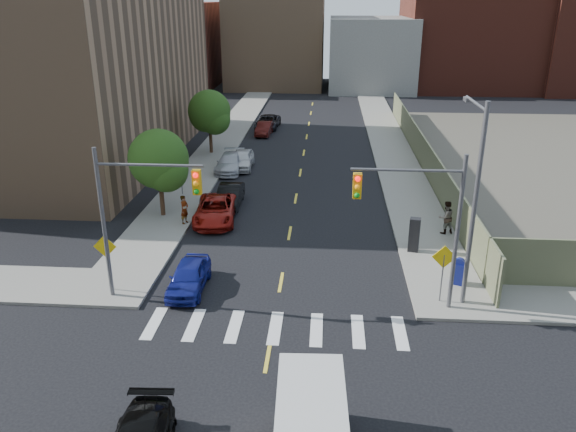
# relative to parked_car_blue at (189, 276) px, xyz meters

# --- Properties ---
(ground) EXTENTS (160.00, 160.00, 0.00)m
(ground) POSITION_rel_parked_car_blue_xyz_m (4.20, -7.00, -0.67)
(ground) COLOR black
(ground) RESTS_ON ground
(sidewalk_nw) EXTENTS (3.50, 73.00, 0.15)m
(sidewalk_nw) POSITION_rel_parked_car_blue_xyz_m (-3.55, 34.50, -0.59)
(sidewalk_nw) COLOR gray
(sidewalk_nw) RESTS_ON ground
(sidewalk_ne) EXTENTS (3.50, 73.00, 0.15)m
(sidewalk_ne) POSITION_rel_parked_car_blue_xyz_m (11.95, 34.50, -0.59)
(sidewalk_ne) COLOR gray
(sidewalk_ne) RESTS_ON ground
(fence_north) EXTENTS (0.12, 44.00, 2.50)m
(fence_north) POSITION_rel_parked_car_blue_xyz_m (13.80, 21.00, 0.58)
(fence_north) COLOR #5C6547
(fence_north) RESTS_ON ground
(building_nw) EXTENTS (22.00, 30.00, 16.00)m
(building_nw) POSITION_rel_parked_car_blue_xyz_m (-17.80, 23.00, 7.33)
(building_nw) COLOR #8C6B4C
(building_nw) RESTS_ON ground
(bg_bldg_west) EXTENTS (14.00, 18.00, 12.00)m
(bg_bldg_west) POSITION_rel_parked_car_blue_xyz_m (-17.80, 63.00, 5.33)
(bg_bldg_west) COLOR #592319
(bg_bldg_west) RESTS_ON ground
(bg_bldg_midwest) EXTENTS (14.00, 16.00, 15.00)m
(bg_bldg_midwest) POSITION_rel_parked_car_blue_xyz_m (-1.80, 65.00, 6.83)
(bg_bldg_midwest) COLOR #8C6B4C
(bg_bldg_midwest) RESTS_ON ground
(bg_bldg_center) EXTENTS (12.00, 16.00, 10.00)m
(bg_bldg_center) POSITION_rel_parked_car_blue_xyz_m (12.20, 63.00, 4.33)
(bg_bldg_center) COLOR gray
(bg_bldg_center) RESTS_ON ground
(bg_bldg_east) EXTENTS (18.00, 18.00, 16.00)m
(bg_bldg_east) POSITION_rel_parked_car_blue_xyz_m (26.20, 65.00, 7.33)
(bg_bldg_east) COLOR #592319
(bg_bldg_east) RESTS_ON ground
(signal_nw) EXTENTS (4.59, 0.30, 7.00)m
(signal_nw) POSITION_rel_parked_car_blue_xyz_m (-1.78, -1.00, 3.86)
(signal_nw) COLOR #59595E
(signal_nw) RESTS_ON ground
(signal_ne) EXTENTS (4.59, 0.30, 7.00)m
(signal_ne) POSITION_rel_parked_car_blue_xyz_m (10.18, -1.00, 3.86)
(signal_ne) COLOR #59595E
(signal_ne) RESTS_ON ground
(streetlight_ne) EXTENTS (0.25, 3.70, 9.00)m
(streetlight_ne) POSITION_rel_parked_car_blue_xyz_m (12.40, -0.10, 4.55)
(streetlight_ne) COLOR #59595E
(streetlight_ne) RESTS_ON ground
(warn_sign_nw) EXTENTS (1.06, 0.06, 2.83)m
(warn_sign_nw) POSITION_rel_parked_car_blue_xyz_m (-3.60, -0.50, 1.33)
(warn_sign_nw) COLOR #59595E
(warn_sign_nw) RESTS_ON ground
(warn_sign_ne) EXTENTS (1.06, 0.06, 2.83)m
(warn_sign_ne) POSITION_rel_parked_car_blue_xyz_m (11.40, -0.50, 1.33)
(warn_sign_ne) COLOR #59595E
(warn_sign_ne) RESTS_ON ground
(warn_sign_midwest) EXTENTS (1.06, 0.06, 2.83)m
(warn_sign_midwest) POSITION_rel_parked_car_blue_xyz_m (-3.60, 13.00, 1.33)
(warn_sign_midwest) COLOR #59595E
(warn_sign_midwest) RESTS_ON ground
(tree_west_near) EXTENTS (3.66, 3.64, 5.52)m
(tree_west_near) POSITION_rel_parked_car_blue_xyz_m (-3.80, 9.05, 2.81)
(tree_west_near) COLOR #332114
(tree_west_near) RESTS_ON ground
(tree_west_far) EXTENTS (3.66, 3.64, 5.52)m
(tree_west_far) POSITION_rel_parked_car_blue_xyz_m (-3.80, 24.05, 2.81)
(tree_west_far) COLOR #332114
(tree_west_far) RESTS_ON ground
(parked_car_blue) EXTENTS (1.60, 3.93, 1.34)m
(parked_car_blue) POSITION_rel_parked_car_blue_xyz_m (0.00, 0.00, 0.00)
(parked_car_blue) COLOR navy
(parked_car_blue) RESTS_ON ground
(parked_car_black) EXTENTS (1.48, 4.16, 1.37)m
(parked_car_black) POSITION_rel_parked_car_blue_xyz_m (0.00, 11.27, 0.01)
(parked_car_black) COLOR black
(parked_car_black) RESTS_ON ground
(parked_car_red) EXTENTS (2.79, 5.31, 1.43)m
(parked_car_red) POSITION_rel_parked_car_blue_xyz_m (-0.42, 8.59, 0.04)
(parked_car_red) COLOR maroon
(parked_car_red) RESTS_ON ground
(parked_car_silver) EXTENTS (1.94, 4.72, 1.37)m
(parked_car_silver) POSITION_rel_parked_car_blue_xyz_m (-1.30, 19.00, 0.02)
(parked_car_silver) COLOR #B4B6BC
(parked_car_silver) RESTS_ON ground
(parked_car_white) EXTENTS (1.83, 4.32, 1.46)m
(parked_car_white) POSITION_rel_parked_car_blue_xyz_m (-0.50, 19.90, 0.06)
(parked_car_white) COLOR silver
(parked_car_white) RESTS_ON ground
(parked_car_maroon) EXTENTS (1.57, 3.96, 1.28)m
(parked_car_maroon) POSITION_rel_parked_car_blue_xyz_m (0.00, 31.53, -0.03)
(parked_car_maroon) COLOR #3F0F0C
(parked_car_maroon) RESTS_ON ground
(parked_car_grey) EXTENTS (2.49, 4.92, 1.33)m
(parked_car_grey) POSITION_rel_parked_car_blue_xyz_m (0.00, 34.57, -0.00)
(parked_car_grey) COLOR black
(parked_car_grey) RESTS_ON ground
(mailbox) EXTENTS (0.66, 0.59, 1.32)m
(mailbox) POSITION_rel_parked_car_blue_xyz_m (12.52, 1.19, 0.12)
(mailbox) COLOR navy
(mailbox) RESTS_ON sidewalk_ne
(payphone) EXTENTS (0.63, 0.56, 1.85)m
(payphone) POSITION_rel_parked_car_blue_xyz_m (10.93, 4.75, 0.41)
(payphone) COLOR black
(payphone) RESTS_ON sidewalk_ne
(pedestrian_west) EXTENTS (0.60, 0.73, 1.73)m
(pedestrian_west) POSITION_rel_parked_car_blue_xyz_m (-2.10, 7.73, 0.35)
(pedestrian_west) COLOR gray
(pedestrian_west) RESTS_ON sidewalk_nw
(pedestrian_east) EXTENTS (1.14, 1.02, 1.92)m
(pedestrian_east) POSITION_rel_parked_car_blue_xyz_m (13.05, 7.32, 0.44)
(pedestrian_east) COLOR gray
(pedestrian_east) RESTS_ON sidewalk_ne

